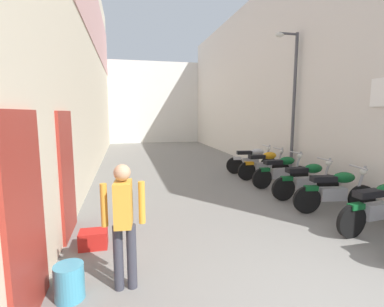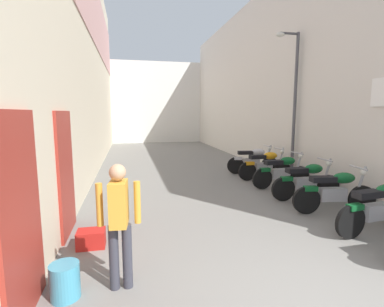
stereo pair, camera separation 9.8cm
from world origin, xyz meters
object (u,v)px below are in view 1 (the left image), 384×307
object	(u,v)px
motorcycle_second	(379,206)
pedestrian_by_doorway	(124,218)
motorcycle_sixth	(265,164)
motorcycle_third	(335,190)
motorcycle_fifth	(281,170)
plastic_crate	(93,239)
motorcycle_seventh	(252,160)
street_lamp	(292,96)
motorcycle_fourth	(307,180)
water_jug_near_door	(69,282)

from	to	relation	value
motorcycle_second	pedestrian_by_doorway	world-z (taller)	pedestrian_by_doorway
pedestrian_by_doorway	motorcycle_sixth	bearing A→B (deg)	48.40
motorcycle_third	motorcycle_sixth	world-z (taller)	same
motorcycle_fifth	pedestrian_by_doorway	distance (m)	6.00
pedestrian_by_doorway	motorcycle_third	bearing A→B (deg)	21.60
motorcycle_second	motorcycle_sixth	xyz separation A→B (m)	(0.00, 4.36, 0.00)
motorcycle_fifth	plastic_crate	world-z (taller)	motorcycle_fifth
motorcycle_sixth	pedestrian_by_doorway	world-z (taller)	pedestrian_by_doorway
motorcycle_seventh	plastic_crate	distance (m)	6.87
motorcycle_sixth	street_lamp	size ratio (longest dim) A/B	0.40
plastic_crate	motorcycle_second	bearing A→B (deg)	-6.56
motorcycle_fifth	motorcycle_sixth	xyz separation A→B (m)	(0.00, 1.05, 0.00)
motorcycle_fourth	water_jug_near_door	xyz separation A→B (m)	(-5.11, -2.85, -0.29)
motorcycle_sixth	pedestrian_by_doorway	xyz separation A→B (m)	(-4.46, -5.03, 0.42)
plastic_crate	street_lamp	bearing A→B (deg)	31.83
water_jug_near_door	plastic_crate	size ratio (longest dim) A/B	0.95
plastic_crate	water_jug_near_door	bearing A→B (deg)	-96.03
motorcycle_second	motorcycle_fifth	xyz separation A→B (m)	(0.00, 3.31, 0.00)
motorcycle_fourth	motorcycle_sixth	distance (m)	2.24
pedestrian_by_doorway	water_jug_near_door	world-z (taller)	pedestrian_by_doorway
motorcycle_seventh	motorcycle_second	bearing A→B (deg)	-90.00
motorcycle_third	motorcycle_fourth	world-z (taller)	same
motorcycle_fifth	motorcycle_third	bearing A→B (deg)	-90.00
motorcycle_seventh	pedestrian_by_doorway	bearing A→B (deg)	-126.79
plastic_crate	motorcycle_third	bearing A→B (deg)	6.08
motorcycle_second	street_lamp	size ratio (longest dim) A/B	0.40
motorcycle_third	water_jug_near_door	xyz separation A→B (m)	(-5.11, -1.83, -0.29)
motorcycle_third	motorcycle_fifth	xyz separation A→B (m)	(0.00, 2.21, 0.00)
motorcycle_sixth	pedestrian_by_doorway	size ratio (longest dim) A/B	1.18
motorcycle_fourth	pedestrian_by_doorway	distance (m)	5.28
motorcycle_fourth	motorcycle_seventh	world-z (taller)	same
motorcycle_seventh	motorcycle_sixth	bearing A→B (deg)	-89.99
motorcycle_third	pedestrian_by_doorway	bearing A→B (deg)	-158.40
water_jug_near_door	street_lamp	bearing A→B (deg)	39.69
motorcycle_second	motorcycle_fifth	world-z (taller)	same
motorcycle_fourth	motorcycle_seventh	size ratio (longest dim) A/B	1.00
motorcycle_fifth	plastic_crate	bearing A→B (deg)	-151.09
motorcycle_seventh	water_jug_near_door	bearing A→B (deg)	-130.26
motorcycle_sixth	plastic_crate	size ratio (longest dim) A/B	4.21
motorcycle_sixth	motorcycle_seventh	distance (m)	0.94
motorcycle_third	pedestrian_by_doorway	size ratio (longest dim) A/B	1.17
motorcycle_second	street_lamp	bearing A→B (deg)	80.31
motorcycle_sixth	plastic_crate	xyz separation A→B (m)	(-4.97, -3.79, -0.36)
motorcycle_fourth	motorcycle_seventh	bearing A→B (deg)	90.00
motorcycle_third	pedestrian_by_doorway	distance (m)	4.82
water_jug_near_door	street_lamp	size ratio (longest dim) A/B	0.09
motorcycle_fourth	pedestrian_by_doorway	xyz separation A→B (m)	(-4.46, -2.79, 0.42)
motorcycle_fifth	water_jug_near_door	world-z (taller)	motorcycle_fifth
motorcycle_fourth	motorcycle_fifth	world-z (taller)	same
motorcycle_fourth	plastic_crate	size ratio (longest dim) A/B	4.21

